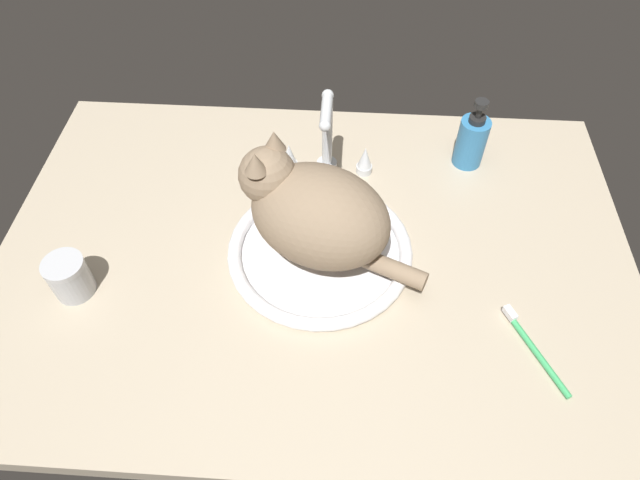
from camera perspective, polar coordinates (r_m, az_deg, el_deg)
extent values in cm
cube|color=#B7A88E|center=(101.76, -0.58, -1.64)|extent=(114.02, 80.03, 3.00)
torus|color=white|center=(99.19, 0.00, -1.02)|extent=(32.87, 32.87, 2.39)
cylinder|color=white|center=(99.90, 0.00, -1.34)|extent=(29.29, 29.29, 0.60)
cylinder|color=silver|center=(113.86, 0.70, 7.57)|extent=(4.00, 4.00, 2.23)
cylinder|color=silver|center=(107.78, 0.75, 11.10)|extent=(2.00, 2.00, 16.05)
sphere|color=silver|center=(102.82, 0.80, 14.54)|extent=(2.20, 2.20, 2.20)
cylinder|color=silver|center=(99.48, 0.66, 13.11)|extent=(2.00, 8.37, 2.00)
sphere|color=silver|center=(96.22, 0.52, 11.58)|extent=(2.10, 2.10, 2.10)
cylinder|color=silver|center=(114.58, -3.10, 7.61)|extent=(3.20, 3.20, 1.60)
cone|color=silver|center=(112.44, -3.17, 8.78)|extent=(2.88, 2.88, 4.70)
cylinder|color=silver|center=(114.07, 4.52, 7.27)|extent=(3.20, 3.20, 1.60)
cone|color=silver|center=(111.92, 4.62, 8.43)|extent=(2.88, 2.88, 4.70)
ellipsoid|color=#8C755B|center=(92.15, 0.00, 2.48)|extent=(29.42, 26.34, 15.92)
sphere|color=#8C755B|center=(92.01, -5.39, 6.59)|extent=(9.64, 9.64, 9.64)
cone|color=#8C755B|center=(86.74, -6.62, 7.84)|extent=(3.66, 3.66, 3.61)
cone|color=#8C755B|center=(90.28, -4.68, 10.09)|extent=(3.66, 3.66, 3.61)
ellipsoid|color=silver|center=(94.21, -7.24, 6.86)|extent=(4.27, 4.87, 3.08)
ellipsoid|color=silver|center=(95.64, -4.51, 3.90)|extent=(10.21, 11.87, 8.76)
cylinder|color=#8C755B|center=(93.93, 7.60, -3.04)|extent=(11.38, 7.35, 3.20)
cylinder|color=teal|center=(116.94, 15.16, 9.60)|extent=(5.90, 5.90, 10.33)
cylinder|color=black|center=(113.36, 15.76, 11.77)|extent=(3.24, 3.24, 1.20)
cylinder|color=black|center=(112.29, 15.96, 12.48)|extent=(1.18, 1.18, 2.40)
cylinder|color=black|center=(111.23, 16.17, 13.19)|extent=(2.65, 2.65, 1.20)
cylinder|color=#B2B5BA|center=(101.84, -24.12, -3.62)|extent=(6.68, 6.68, 6.48)
cylinder|color=silver|center=(99.08, -24.81, -2.36)|extent=(6.81, 6.81, 1.00)
cylinder|color=#3FB266|center=(94.97, 21.57, -11.12)|extent=(7.16, 13.08, 1.00)
cube|color=white|center=(96.93, 18.82, -7.08)|extent=(2.23, 2.86, 1.20)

